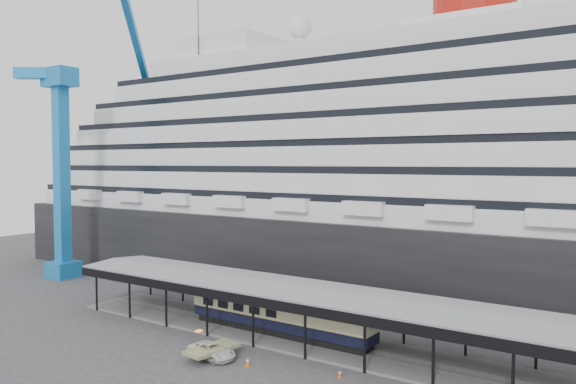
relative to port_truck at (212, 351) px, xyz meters
The scene contains 9 objects.
ground 5.40m from the port_truck, 41.65° to the left, with size 200.00×200.00×0.00m, color #363639.
cruise_ship 39.92m from the port_truck, 83.50° to the left, with size 130.00×30.00×43.90m.
platform_canopy 9.60m from the port_truck, 64.93° to the left, with size 56.00×9.18×5.30m.
crane_blue 47.57m from the port_truck, 160.97° to the left, with size 22.63×19.19×47.60m.
port_truck is the anchor object (origin of this frame).
pullman_carriage 8.83m from the port_truck, 82.09° to the left, with size 20.73×2.94×20.32m.
traffic_cone_left 3.88m from the port_truck, ahead, with size 0.48×0.48×0.83m.
traffic_cone_mid 0.30m from the port_truck, 37.92° to the right, with size 0.47×0.47×0.82m.
traffic_cone_right 11.76m from the port_truck, 11.89° to the left, with size 0.35×0.35×0.68m.
Camera 1 is at (28.95, -39.89, 17.23)m, focal length 35.00 mm.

